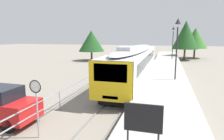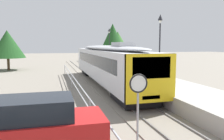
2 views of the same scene
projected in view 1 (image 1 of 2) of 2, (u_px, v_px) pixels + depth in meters
The scene contains 12 objects.
ground_plane at pixel (108, 79), 22.51m from camera, with size 160.00×160.00×0.00m, color gray.
track_rails at pixel (135, 80), 21.71m from camera, with size 3.20×60.00×0.14m.
commuter_train at pixel (135, 61), 21.07m from camera, with size 2.82×18.83×3.74m.
station_platform at pixel (166, 78), 20.77m from camera, with size 3.90×60.00×0.90m, color #A8A59E.
platform_lamp_mid_platform at pixel (177, 37), 17.33m from camera, with size 0.34×0.34×5.35m.
platform_lamp_far_end at pixel (173, 37), 33.21m from camera, with size 0.34×0.34×5.35m.
platform_notice_board at pixel (143, 120), 6.20m from camera, with size 1.20×0.08×1.80m.
speed_limit_sign at pixel (36, 94), 9.10m from camera, with size 0.61×0.10×2.81m.
carpark_fence at pixel (60, 96), 12.94m from camera, with size 0.06×36.06×1.25m.
tree_behind_carpark at pixel (186, 35), 38.96m from camera, with size 5.05×5.05×7.65m.
tree_behind_station_far at pixel (195, 38), 42.54m from camera, with size 5.13×5.13×6.46m.
tree_distant_left at pixel (91, 41), 38.22m from camera, with size 4.92×4.92×5.77m.
Camera 1 is at (3.33, 0.91, 4.76)m, focal length 32.08 mm.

